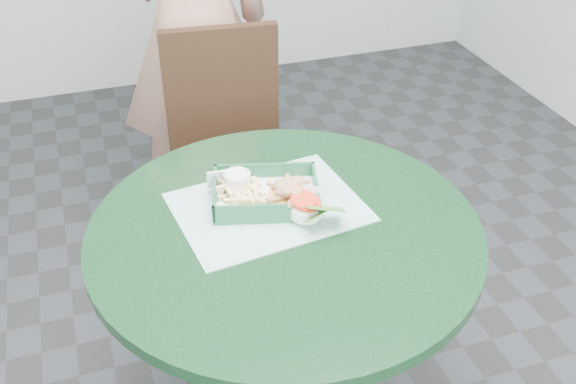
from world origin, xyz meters
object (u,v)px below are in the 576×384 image
object	(u,v)px
cafe_table	(285,289)
crab_sandwich	(292,194)
dining_chair	(231,151)
sauce_ramekin	(236,190)
food_basket	(266,203)
diner_person	(193,5)

from	to	relation	value
cafe_table	crab_sandwich	bearing A→B (deg)	60.48
dining_chair	crab_sandwich	world-z (taller)	dining_chair
cafe_table	sauce_ramekin	size ratio (longest dim) A/B	13.96
cafe_table	dining_chair	size ratio (longest dim) A/B	0.96
food_basket	crab_sandwich	xyz separation A→B (m)	(0.06, -0.03, 0.03)
food_basket	sauce_ramekin	xyz separation A→B (m)	(-0.07, 0.03, 0.04)
cafe_table	diner_person	distance (m)	1.13
dining_chair	sauce_ramekin	distance (m)	0.68
cafe_table	sauce_ramekin	distance (m)	0.27
cafe_table	diner_person	xyz separation A→B (m)	(0.02, 1.07, 0.35)
dining_chair	food_basket	size ratio (longest dim) A/B	3.80
cafe_table	food_basket	xyz separation A→B (m)	(-0.01, 0.11, 0.19)
cafe_table	diner_person	world-z (taller)	diner_person
dining_chair	crab_sandwich	bearing A→B (deg)	-85.26
cafe_table	sauce_ramekin	bearing A→B (deg)	121.27
dining_chair	diner_person	xyz separation A→B (m)	(-0.03, 0.33, 0.39)
diner_person	sauce_ramekin	distance (m)	0.96
cafe_table	food_basket	distance (m)	0.21
cafe_table	dining_chair	xyz separation A→B (m)	(0.05, 0.75, -0.05)
cafe_table	food_basket	world-z (taller)	food_basket
dining_chair	diner_person	bearing A→B (deg)	100.93
food_basket	diner_person	bearing A→B (deg)	87.84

